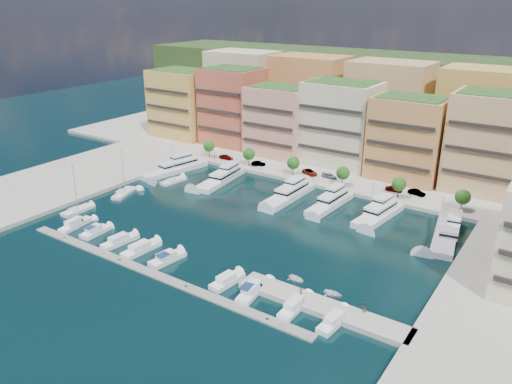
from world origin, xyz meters
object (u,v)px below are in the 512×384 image
lamppost_4 (443,200)px  lamppost_1 (261,162)px  yacht_6 (447,232)px  cruiser_9 (334,321)px  yacht_5 (379,213)px  cruiser_4 (167,259)px  lamppost_3 (374,186)px  tender_0 (296,279)px  tree_3 (343,173)px  cruiser_8 (295,306)px  cruiser_1 (95,232)px  car_4 (394,189)px  yacht_4 (331,202)px  cruiser_2 (120,241)px  car_0 (226,157)px  person_0 (301,292)px  tree_4 (399,184)px  cruiser_7 (252,291)px  tree_2 (293,163)px  tender_3 (348,306)px  car_1 (258,164)px  tender_2 (333,294)px  tender_1 (310,292)px  lamppost_2 (313,173)px  cruiser_3 (141,249)px  tree_1 (249,154)px  yacht_0 (177,168)px  sailboat_2 (173,181)px  yacht_1 (222,178)px  car_3 (329,176)px  lamppost_0 (214,152)px  cruiser_0 (76,225)px  cruiser_6 (227,281)px  sailboat_1 (124,193)px  car_2 (310,172)px  sailboat_0 (77,211)px  car_5 (417,192)px

lamppost_4 → lamppost_1: bearing=180.0°
yacht_6 → cruiser_9: 44.13m
yacht_5 → cruiser_4: yacht_5 is taller
lamppost_3 → tender_0: 47.73m
yacht_6 → tree_3: bearing=155.9°
lamppost_3 → cruiser_8: bearing=-81.7°
lamppost_1 → cruiser_1: 56.51m
tender_0 → car_4: car_4 is taller
yacht_4 → yacht_6: 29.52m
cruiser_2 → car_0: (-15.67, 59.09, 1.27)m
lamppost_3 → person_0: 53.93m
tree_4 → cruiser_1: tree_4 is taller
cruiser_2 → cruiser_7: (35.32, -0.02, 0.02)m
cruiser_2 → car_4: bearing=57.3°
tree_2 → tender_3: size_ratio=3.96×
lamppost_1 → car_1: size_ratio=0.96×
tender_2 → tender_3: 4.31m
car_1 → car_0: bearing=71.3°
tree_4 → tender_1: (2.02, -52.29, -4.31)m
lamppost_2 → cruiser_3: lamppost_2 is taller
yacht_4 → tree_2: bearing=145.6°
tree_1 → tender_2: 73.87m
tender_1 → yacht_0: bearing=81.4°
person_0 → sailboat_2: bearing=55.7°
yacht_1 → tender_1: size_ratio=13.04×
tree_2 → yacht_5: tree_2 is taller
cruiser_3 → car_3: car_3 is taller
tender_0 → yacht_6: bearing=-16.4°
lamppost_0 → person_0: bearing=-40.7°
cruiser_7 → car_1: car_1 is taller
cruiser_2 → tender_0: size_ratio=2.50×
cruiser_4 → car_1: bearing=106.4°
cruiser_0 → cruiser_6: bearing=0.0°
sailboat_1 → lamppost_1: bearing=58.3°
cruiser_9 → tender_1: cruiser_9 is taller
car_2 → car_4: size_ratio=1.19×
yacht_1 → cruiser_7: bearing=-47.0°
cruiser_4 → car_1: size_ratio=1.90×
lamppost_2 → car_3: (2.19, 5.95, -2.15)m
lamppost_2 → lamppost_3: size_ratio=1.00×
tree_1 → cruiser_8: (50.13, -58.09, -4.20)m
lamppost_2 → car_2: bearing=126.0°
car_1 → cruiser_8: bearing=-162.5°
lamppost_2 → car_0: size_ratio=0.88×
cruiser_7 → sailboat_1: size_ratio=0.70×
cruiser_8 → tender_2: cruiser_8 is taller
sailboat_0 → car_5: (67.87, 56.79, 1.45)m
cruiser_7 → car_4: size_ratio=2.03×
lamppost_4 → yacht_0: size_ratio=0.18×
tree_2 → lamppost_1: (-10.00, -2.30, -0.92)m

